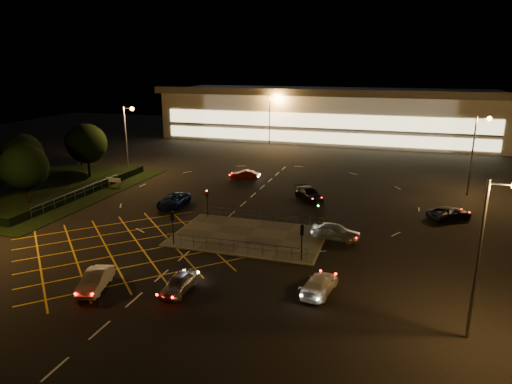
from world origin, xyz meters
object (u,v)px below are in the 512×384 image
(signal_se, at_px, (302,235))
(signal_nw, at_px, (207,197))
(car_east_grey, at_px, (450,213))
(car_far_dkgrey, at_px, (309,194))
(signal_sw, at_px, (173,221))
(car_right_silver, at_px, (335,232))
(car_approach_white, at_px, (319,284))
(signal_ne, at_px, (318,207))
(car_circ_red, at_px, (245,175))
(car_near_silver, at_px, (179,283))
(car_queue_white, at_px, (95,280))
(car_left_blue, at_px, (174,200))

(signal_se, height_order, signal_nw, same)
(car_east_grey, bearing_deg, car_far_dkgrey, 44.03)
(signal_sw, height_order, car_right_silver, signal_sw)
(signal_nw, bearing_deg, car_approach_white, -42.13)
(car_far_dkgrey, bearing_deg, signal_ne, -112.97)
(car_circ_red, bearing_deg, signal_sw, -2.62)
(signal_sw, xyz_separation_m, car_near_silver, (4.48, -7.91, -1.71))
(signal_se, height_order, car_right_silver, signal_se)
(car_near_silver, bearing_deg, car_right_silver, 55.81)
(car_queue_white, xyz_separation_m, car_circ_red, (-0.05, 34.81, -0.04))
(signal_nw, height_order, signal_ne, same)
(signal_ne, distance_m, car_queue_white, 22.16)
(car_queue_white, bearing_deg, car_circ_red, 75.27)
(signal_sw, bearing_deg, car_approach_white, 160.76)
(car_queue_white, relative_size, car_far_dkgrey, 0.85)
(signal_sw, distance_m, signal_ne, 14.41)
(signal_sw, bearing_deg, car_left_blue, -62.89)
(car_left_blue, xyz_separation_m, car_east_grey, (30.44, 4.76, -0.06))
(car_right_silver, height_order, car_circ_red, car_right_silver)
(signal_ne, distance_m, car_far_dkgrey, 10.75)
(signal_se, bearing_deg, signal_sw, 0.00)
(signal_ne, relative_size, car_queue_white, 0.74)
(car_far_dkgrey, bearing_deg, car_right_silver, -107.08)
(signal_se, bearing_deg, car_far_dkgrey, -81.01)
(car_near_silver, bearing_deg, car_east_grey, 49.34)
(car_near_silver, relative_size, car_queue_white, 0.91)
(car_approach_white, bearing_deg, car_circ_red, -53.27)
(car_far_dkgrey, relative_size, car_approach_white, 1.10)
(car_near_silver, distance_m, car_circ_red, 33.86)
(car_right_silver, bearing_deg, signal_ne, 49.15)
(car_far_dkgrey, height_order, car_east_grey, car_far_dkgrey)
(signal_se, xyz_separation_m, car_far_dkgrey, (-2.88, 18.21, -1.64))
(car_approach_white, bearing_deg, signal_sw, -10.32)
(car_right_silver, bearing_deg, car_left_blue, 82.08)
(signal_ne, relative_size, car_left_blue, 0.59)
(car_far_dkgrey, distance_m, car_east_grey, 16.11)
(signal_ne, distance_m, car_east_grey, 15.06)
(signal_se, distance_m, car_approach_white, 5.81)
(car_approach_white, bearing_deg, signal_nw, -33.20)
(car_near_silver, relative_size, car_circ_red, 0.96)
(car_far_dkgrey, bearing_deg, car_east_grey, -48.69)
(car_queue_white, height_order, car_circ_red, car_queue_white)
(signal_nw, height_order, car_queue_white, signal_nw)
(car_queue_white, distance_m, car_approach_white, 16.57)
(car_circ_red, distance_m, car_east_grey, 28.44)
(car_circ_red, bearing_deg, car_approach_white, 21.46)
(signal_se, distance_m, car_left_blue, 20.52)
(car_circ_red, bearing_deg, car_queue_white, -6.25)
(signal_ne, height_order, car_circ_red, signal_ne)
(signal_nw, height_order, car_approach_white, signal_nw)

